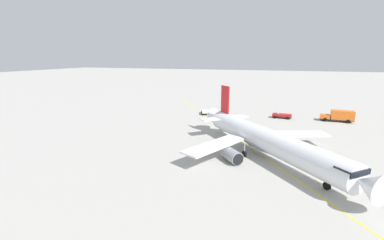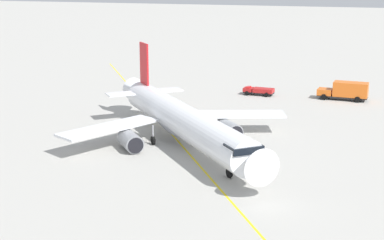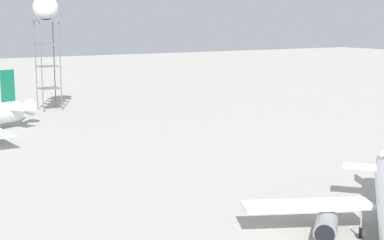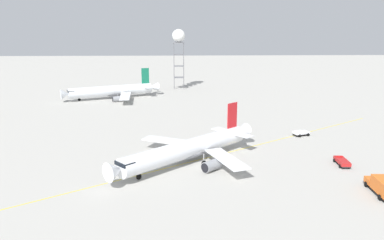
# 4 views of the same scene
# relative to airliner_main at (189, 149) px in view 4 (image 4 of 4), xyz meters

# --- Properties ---
(ground_plane) EXTENTS (600.00, 600.00, 0.00)m
(ground_plane) POSITION_rel_airliner_main_xyz_m (1.49, 2.92, -2.99)
(ground_plane) COLOR #ADAAA3
(airliner_main) EXTENTS (29.24, 31.74, 11.12)m
(airliner_main) POSITION_rel_airliner_main_xyz_m (0.00, 0.00, 0.00)
(airliner_main) COLOR white
(airliner_main) RESTS_ON ground_plane
(airliner_secondary) EXTENTS (33.60, 37.56, 11.51)m
(airliner_secondary) POSITION_rel_airliner_main_xyz_m (-75.57, -28.61, -0.07)
(airliner_secondary) COLOR silver
(airliner_secondary) RESTS_ON ground_plane
(pushback_tug_truck) EXTENTS (3.61, 4.68, 1.30)m
(pushback_tug_truck) POSITION_rel_airliner_main_xyz_m (-19.67, 30.52, -2.19)
(pushback_tug_truck) COLOR #232326
(pushback_tug_truck) RESTS_ON ground_plane
(catering_truck_truck) EXTENTS (8.32, 3.13, 3.10)m
(catering_truck_truck) POSITION_rel_airliner_main_xyz_m (17.35, 33.06, -1.33)
(catering_truck_truck) COLOR #232326
(catering_truck_truck) RESTS_ON ground_plane
(ops_pickup_truck) EXTENTS (5.35, 2.51, 1.41)m
(ops_pickup_truck) POSITION_rel_airliner_main_xyz_m (2.63, 32.28, -2.18)
(ops_pickup_truck) COLOR #232326
(ops_pickup_truck) RESTS_ON ground_plane
(radar_tower) EXTENTS (5.84, 5.84, 26.98)m
(radar_tower) POSITION_rel_airliner_main_xyz_m (-99.42, -1.70, 20.01)
(radar_tower) COLOR slate
(radar_tower) RESTS_ON ground_plane
(taxiway_centreline) EXTENTS (72.18, 106.31, 0.01)m
(taxiway_centreline) POSITION_rel_airliner_main_xyz_m (-2.30, 3.14, -2.99)
(taxiway_centreline) COLOR yellow
(taxiway_centreline) RESTS_ON ground_plane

